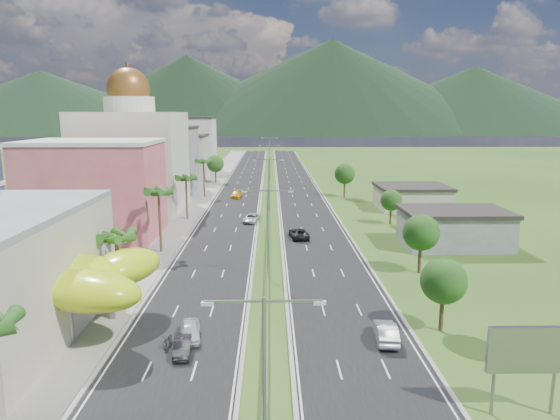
{
  "coord_description": "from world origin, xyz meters",
  "views": [
    {
      "loc": [
        0.36,
        -47.8,
        19.71
      ],
      "look_at": [
        1.59,
        17.75,
        7.0
      ],
      "focal_mm": 32.0,
      "sensor_mm": 36.0,
      "label": 1
    }
  ],
  "objects": [
    {
      "name": "leafy_tree_rc",
      "position": [
        22.0,
        40.0,
        4.37
      ],
      "size": [
        3.85,
        3.85,
        6.33
      ],
      "color": "#47301C",
      "rests_on": "ground"
    },
    {
      "name": "palm_tree_e",
      "position": [
        -15.5,
        70.0,
        8.31
      ],
      "size": [
        3.6,
        3.6,
        9.4
      ],
      "color": "#47301C",
      "rests_on": "ground"
    },
    {
      "name": "palm_tree_d",
      "position": [
        -15.5,
        45.0,
        7.54
      ],
      "size": [
        3.6,
        3.6,
        8.6
      ],
      "color": "#47301C",
      "rests_on": "ground"
    },
    {
      "name": "streetlight_median_b",
      "position": [
        0.0,
        10.0,
        6.75
      ],
      "size": [
        6.04,
        0.25,
        11.0
      ],
      "color": "gray",
      "rests_on": "ground"
    },
    {
      "name": "leafy_tree_rb",
      "position": [
        19.0,
        12.0,
        5.18
      ],
      "size": [
        4.55,
        4.55,
        7.47
      ],
      "color": "#47301C",
      "rests_on": "ground"
    },
    {
      "name": "streetlight_median_a",
      "position": [
        0.0,
        -25.0,
        6.75
      ],
      "size": [
        6.04,
        0.25,
        11.0
      ],
      "color": "gray",
      "rests_on": "ground"
    },
    {
      "name": "leafy_tree_rd",
      "position": [
        18.0,
        70.0,
        5.58
      ],
      "size": [
        4.9,
        4.9,
        8.05
      ],
      "color": "#47301C",
      "rests_on": "ground"
    },
    {
      "name": "car_silver_mid_left",
      "position": [
        -3.2,
        42.06,
        0.79
      ],
      "size": [
        3.39,
        5.76,
        1.5
      ],
      "primitive_type": "imported",
      "rotation": [
        0.0,
        0.0,
        -0.17
      ],
      "color": "#B8BCC1",
      "rests_on": "road_left"
    },
    {
      "name": "domed_building",
      "position": [
        -28.0,
        55.0,
        11.35
      ],
      "size": [
        20.0,
        20.0,
        28.7
      ],
      "color": "beige",
      "rests_on": "ground"
    },
    {
      "name": "road_left",
      "position": [
        -7.5,
        90.0,
        0.02
      ],
      "size": [
        11.0,
        260.0,
        0.04
      ],
      "primitive_type": "cube",
      "color": "black",
      "rests_on": "ground"
    },
    {
      "name": "billboard",
      "position": [
        17.0,
        -18.0,
        4.42
      ],
      "size": [
        5.2,
        0.35,
        6.2
      ],
      "color": "gray",
      "rests_on": "ground"
    },
    {
      "name": "ground",
      "position": [
        0.0,
        0.0,
        0.0
      ],
      "size": [
        500.0,
        500.0,
        0.0
      ],
      "primitive_type": "plane",
      "color": "#2D5119",
      "rests_on": "ground"
    },
    {
      "name": "motorcycle",
      "position": [
        -8.55,
        -7.72,
        0.72
      ],
      "size": [
        0.87,
        2.19,
        1.37
      ],
      "primitive_type": "imported",
      "rotation": [
        0.0,
        0.0,
        -0.11
      ],
      "color": "black",
      "rests_on": "road_left"
    },
    {
      "name": "streetlight_median_c",
      "position": [
        0.0,
        50.0,
        6.75
      ],
      "size": [
        6.04,
        0.25,
        11.0
      ],
      "color": "gray",
      "rests_on": "ground"
    },
    {
      "name": "car_white_near_left",
      "position": [
        -6.83,
        -6.36,
        0.79
      ],
      "size": [
        2.38,
        4.61,
        1.5
      ],
      "primitive_type": "imported",
      "rotation": [
        0.0,
        0.0,
        0.14
      ],
      "color": "silver",
      "rests_on": "road_left"
    },
    {
      "name": "midrise_beige",
      "position": [
        -27.0,
        102.0,
        6.5
      ],
      "size": [
        16.0,
        15.0,
        13.0
      ],
      "primitive_type": "cube",
      "color": "#BCAC9A",
      "rests_on": "ground"
    },
    {
      "name": "sidewalk_left",
      "position": [
        -17.0,
        90.0,
        0.06
      ],
      "size": [
        7.0,
        260.0,
        0.12
      ],
      "primitive_type": "cube",
      "color": "gray",
      "rests_on": "ground"
    },
    {
      "name": "median_guardrail",
      "position": [
        0.0,
        71.99,
        0.62
      ],
      "size": [
        0.1,
        216.06,
        0.76
      ],
      "color": "gray",
      "rests_on": "ground"
    },
    {
      "name": "palm_tree_b",
      "position": [
        -15.5,
        2.0,
        7.06
      ],
      "size": [
        3.6,
        3.6,
        8.1
      ],
      "color": "#47301C",
      "rests_on": "ground"
    },
    {
      "name": "shed_far",
      "position": [
        30.0,
        55.0,
        2.2
      ],
      "size": [
        14.0,
        12.0,
        4.4
      ],
      "primitive_type": "cube",
      "color": "#BCAC9A",
      "rests_on": "ground"
    },
    {
      "name": "shed_near",
      "position": [
        28.0,
        25.0,
        2.5
      ],
      "size": [
        15.0,
        10.0,
        5.0
      ],
      "primitive_type": "cube",
      "color": "slate",
      "rests_on": "ground"
    },
    {
      "name": "palm_tree_c",
      "position": [
        -15.5,
        22.0,
        8.5
      ],
      "size": [
        3.6,
        3.6,
        9.6
      ],
      "color": "#47301C",
      "rests_on": "ground"
    },
    {
      "name": "mountain_ridge",
      "position": [
        60.0,
        450.0,
        0.0
      ],
      "size": [
        860.0,
        140.0,
        90.0
      ],
      "primitive_type": null,
      "color": "black",
      "rests_on": "ground"
    },
    {
      "name": "road_right",
      "position": [
        7.5,
        90.0,
        0.02
      ],
      "size": [
        11.0,
        260.0,
        0.04
      ],
      "primitive_type": "cube",
      "color": "black",
      "rests_on": "ground"
    },
    {
      "name": "midrise_white",
      "position": [
        -27.0,
        125.0,
        9.0
      ],
      "size": [
        16.0,
        15.0,
        18.0
      ],
      "primitive_type": "cube",
      "color": "silver",
      "rests_on": "ground"
    },
    {
      "name": "lime_canopy",
      "position": [
        -20.0,
        -4.0,
        4.99
      ],
      "size": [
        18.0,
        15.0,
        7.4
      ],
      "color": "#BEDE15",
      "rests_on": "ground"
    },
    {
      "name": "midrise_grey",
      "position": [
        -27.0,
        80.0,
        8.0
      ],
      "size": [
        16.0,
        15.0,
        16.0
      ],
      "primitive_type": "cube",
      "color": "slate",
      "rests_on": "ground"
    },
    {
      "name": "leafy_tree_ra",
      "position": [
        16.0,
        -5.0,
        4.78
      ],
      "size": [
        4.2,
        4.2,
        6.9
      ],
      "color": "#47301C",
      "rests_on": "ground"
    },
    {
      "name": "car_silver_right",
      "position": [
        10.43,
        -7.04,
        0.87
      ],
      "size": [
        2.18,
        5.16,
        1.66
      ],
      "primitive_type": "imported",
      "rotation": [
        0.0,
        0.0,
        3.06
      ],
      "color": "#999CA0",
      "rests_on": "road_right"
    },
    {
      "name": "leafy_tree_lfar",
      "position": [
        -15.5,
        95.0,
        5.58
      ],
      "size": [
        4.9,
        4.9,
        8.05
      ],
      "color": "#47301C",
      "rests_on": "ground"
    },
    {
      "name": "streetlight_median_e",
      "position": [
        0.0,
        140.0,
        6.75
      ],
      "size": [
        6.04,
        0.25,
        11.0
      ],
      "color": "gray",
      "rests_on": "ground"
    },
    {
      "name": "pink_shophouse",
      "position": [
        -28.0,
        32.0,
        7.5
      ],
      "size": [
        20.0,
        15.0,
        15.0
      ],
      "primitive_type": "cube",
      "color": "#CA5553",
      "rests_on": "ground"
    },
    {
      "name": "car_yellow_far_left",
      "position": [
        -7.74,
        69.56,
        0.83
      ],
      "size": [
        2.53,
        5.58,
        1.59
      ],
      "primitive_type": "imported",
      "rotation": [
        0.0,
        0.0,
        -0.06
      ],
      "color": "gold",
      "rests_on": "road_left"
    },
    {
      "name": "car_dark_far_right",
      "position": [
        4.83,
        29.91,
        0.84
      ],
      "size": [
        3.36,
        6.02,
        1.59
      ],
      "primitive_type": "imported",
      "rotation": [
        0.0,
        0.0,
        3.27
      ],
      "color": "black",
      "rests_on": "road_right"
    },
    {
      "name": "car_dark_left",
      "position": [
        -7.03,
        -9.17,
        0.69
      ],
      "size": [
        1.72,
        4.04,
        1.3
      ],
      "primitive_type": "imported",
      "rotation": [
        0.0,
        0.0,
        0.09
      ],
      "color": "black",
      "rests_on": "road_left"
    },
    {
      "name": "streetlight_median_d",
      "position": [
        0.0,
        95.0,
        6.75
      ],
      "size": [
        6.04,
        0.25,
        11.0
      ],
      "color": "gray",
      "rests_on": "ground"
    }
  ]
}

